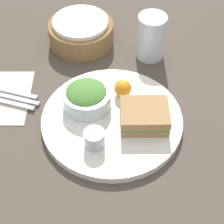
{
  "coord_description": "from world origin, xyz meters",
  "views": [
    {
      "loc": [
        0.0,
        -0.57,
        0.7
      ],
      "look_at": [
        0.0,
        0.0,
        0.04
      ],
      "focal_mm": 60.0,
      "sensor_mm": 36.0,
      "label": 1
    }
  ],
  "objects": [
    {
      "name": "salad_bowl",
      "position": [
        -0.06,
        0.04,
        0.05
      ],
      "size": [
        0.12,
        0.12,
        0.06
      ],
      "color": "silver",
      "rests_on": "plate"
    },
    {
      "name": "spoon",
      "position": [
        -0.27,
        0.1,
        0.01
      ],
      "size": [
        0.17,
        0.06,
        0.01
      ],
      "primitive_type": "cube",
      "rotation": [
        0.0,
        0.0,
        2.85
      ],
      "color": "#B2B2B7",
      "rests_on": "napkin"
    },
    {
      "name": "sandwich",
      "position": [
        0.07,
        -0.01,
        0.04
      ],
      "size": [
        0.11,
        0.09,
        0.05
      ],
      "color": "#A37A4C",
      "rests_on": "plate"
    },
    {
      "name": "ground_plane",
      "position": [
        0.0,
        0.0,
        0.0
      ],
      "size": [
        4.0,
        4.0,
        0.0
      ],
      "primitive_type": "plane",
      "color": "#4C4238"
    },
    {
      "name": "drink_glass",
      "position": [
        0.11,
        0.25,
        0.06
      ],
      "size": [
        0.08,
        0.08,
        0.13
      ],
      "primitive_type": "cylinder",
      "color": "silver",
      "rests_on": "ground_plane"
    },
    {
      "name": "napkin",
      "position": [
        -0.28,
        0.08,
        0.0
      ],
      "size": [
        0.13,
        0.19,
        0.0
      ],
      "primitive_type": "cube",
      "color": "beige",
      "rests_on": "ground_plane"
    },
    {
      "name": "bread_basket",
      "position": [
        -0.09,
        0.31,
        0.04
      ],
      "size": [
        0.19,
        0.19,
        0.08
      ],
      "color": "olive",
      "rests_on": "ground_plane"
    },
    {
      "name": "knife",
      "position": [
        -0.28,
        0.08,
        0.01
      ],
      "size": [
        0.19,
        0.07,
        0.01
      ],
      "primitive_type": "cube",
      "rotation": [
        0.0,
        0.0,
        2.85
      ],
      "color": "#B2B2B7",
      "rests_on": "napkin"
    },
    {
      "name": "fork",
      "position": [
        -0.28,
        0.07,
        0.01
      ],
      "size": [
        0.18,
        0.07,
        0.01
      ],
      "primitive_type": "cube",
      "rotation": [
        0.0,
        0.0,
        2.85
      ],
      "color": "#B2B2B7",
      "rests_on": "napkin"
    },
    {
      "name": "dressing_cup",
      "position": [
        -0.04,
        -0.08,
        0.04
      ],
      "size": [
        0.05,
        0.05,
        0.04
      ],
      "primitive_type": "cylinder",
      "color": "#B7B7BC",
      "rests_on": "plate"
    },
    {
      "name": "orange_wedge",
      "position": [
        0.03,
        0.08,
        0.04
      ],
      "size": [
        0.04,
        0.04,
        0.04
      ],
      "primitive_type": "sphere",
      "color": "orange",
      "rests_on": "plate"
    },
    {
      "name": "plate",
      "position": [
        0.0,
        0.0,
        0.01
      ],
      "size": [
        0.34,
        0.34,
        0.02
      ],
      "primitive_type": "cylinder",
      "color": "white",
      "rests_on": "ground_plane"
    }
  ]
}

